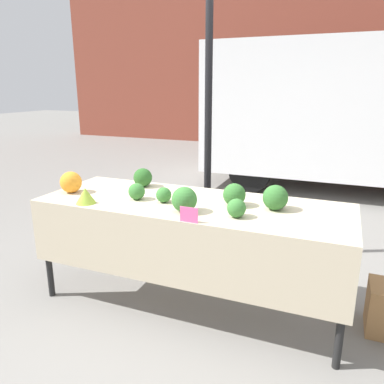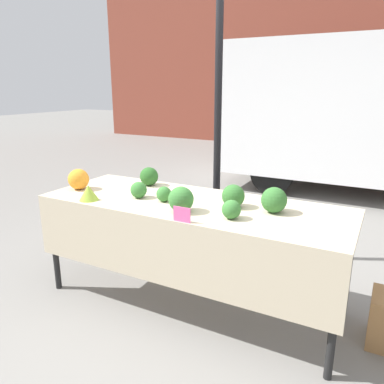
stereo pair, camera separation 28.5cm
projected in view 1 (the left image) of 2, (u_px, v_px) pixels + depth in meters
name	position (u px, v px, depth m)	size (l,w,h in m)	color
ground_plane	(192.00, 300.00, 3.10)	(40.00, 40.00, 0.00)	gray
building_facade	(315.00, 34.00, 10.34)	(16.00, 0.60, 6.22)	brown
tent_pole	(208.00, 137.00, 3.61)	(0.07, 0.07, 2.47)	black
parked_truck	(360.00, 113.00, 6.21)	(5.30, 2.20, 2.41)	white
market_table	(189.00, 217.00, 2.84)	(2.38, 0.86, 0.85)	beige
orange_cauliflower	(71.00, 182.00, 3.11)	(0.18, 0.18, 0.18)	orange
romanesco_head	(86.00, 196.00, 2.82)	(0.15, 0.15, 0.12)	#93B238
broccoli_head_0	(234.00, 195.00, 2.76)	(0.17, 0.17, 0.17)	#336B2D
broccoli_head_1	(137.00, 191.00, 2.92)	(0.13, 0.13, 0.13)	#387533
broccoli_head_2	(236.00, 208.00, 2.52)	(0.13, 0.13, 0.13)	#387533
broccoli_head_3	(143.00, 178.00, 3.29)	(0.16, 0.16, 0.16)	#285B23
broccoli_head_4	(164.00, 195.00, 2.85)	(0.12, 0.12, 0.12)	#387533
broccoli_head_5	(184.00, 200.00, 2.62)	(0.18, 0.18, 0.18)	#387533
broccoli_head_6	(275.00, 198.00, 2.67)	(0.18, 0.18, 0.18)	#336B2D
price_sign	(189.00, 215.00, 2.43)	(0.13, 0.01, 0.10)	#F45B9E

